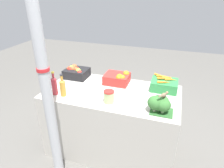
{
  "coord_description": "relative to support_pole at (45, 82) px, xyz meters",
  "views": [
    {
      "loc": [
        0.65,
        -1.97,
        1.98
      ],
      "look_at": [
        0.0,
        0.0,
        0.96
      ],
      "focal_mm": 32.0,
      "sensor_mm": 36.0,
      "label": 1
    }
  ],
  "objects": [
    {
      "name": "broccoli_pile",
      "position": [
        0.96,
        0.42,
        -0.29
      ],
      "size": [
        0.25,
        0.18,
        0.17
      ],
      "color": "#2D602D",
      "rests_on": "market_table"
    },
    {
      "name": "carrot_crate",
      "position": [
        0.96,
        0.93,
        -0.31
      ],
      "size": [
        0.31,
        0.27,
        0.15
      ],
      "color": "#2D8442",
      "rests_on": "market_table"
    },
    {
      "name": "ground_plane",
      "position": [
        0.39,
        0.67,
        -1.23
      ],
      "size": [
        10.0,
        10.0,
        0.0
      ],
      "primitive_type": "plane",
      "color": "#605E59"
    },
    {
      "name": "orange_crate",
      "position": [
        0.39,
        0.92,
        -0.31
      ],
      "size": [
        0.31,
        0.26,
        0.15
      ],
      "color": "red",
      "rests_on": "market_table"
    },
    {
      "name": "juice_bottle_ruby",
      "position": [
        -0.21,
        0.41,
        -0.26
      ],
      "size": [
        0.06,
        0.06,
        0.28
      ],
      "color": "#B2333D",
      "rests_on": "market_table"
    },
    {
      "name": "market_table",
      "position": [
        0.39,
        0.67,
        -0.81
      ],
      "size": [
        1.57,
        0.83,
        0.86
      ],
      "primitive_type": "cube",
      "color": "#B7B2A8",
      "rests_on": "ground_plane"
    },
    {
      "name": "juice_bottle_cloudy",
      "position": [
        -0.31,
        0.41,
        -0.26
      ],
      "size": [
        0.06,
        0.06,
        0.29
      ],
      "color": "beige",
      "rests_on": "market_table"
    },
    {
      "name": "pickle_jar",
      "position": [
        0.43,
        0.44,
        -0.31
      ],
      "size": [
        0.11,
        0.11,
        0.14
      ],
      "color": "#B2C684",
      "rests_on": "market_table"
    },
    {
      "name": "apple_crate",
      "position": [
        -0.21,
        0.92,
        -0.31
      ],
      "size": [
        0.31,
        0.26,
        0.15
      ],
      "color": "black",
      "rests_on": "market_table"
    },
    {
      "name": "sparrow_bird",
      "position": [
        0.99,
        0.41,
        -0.18
      ],
      "size": [
        0.09,
        0.12,
        0.05
      ],
      "rotation": [
        0.0,
        0.0,
        0.94
      ],
      "color": "#4C3D2D",
      "rests_on": "broccoli_pile"
    },
    {
      "name": "juice_bottle_amber",
      "position": [
        -0.11,
        0.41,
        -0.27
      ],
      "size": [
        0.06,
        0.06,
        0.26
      ],
      "color": "gold",
      "rests_on": "market_table"
    },
    {
      "name": "support_pole",
      "position": [
        0.0,
        0.0,
        0.0
      ],
      "size": [
        0.11,
        0.11,
        2.47
      ],
      "color": "#B7BABF",
      "rests_on": "ground_plane"
    }
  ]
}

